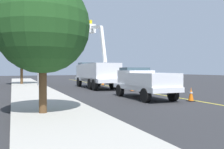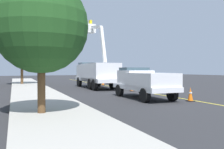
% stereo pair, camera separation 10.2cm
% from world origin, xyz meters
% --- Properties ---
extents(ground, '(120.00, 120.00, 0.00)m').
position_xyz_m(ground, '(0.00, 0.00, 0.00)').
color(ground, '#2D2D30').
extents(sidewalk_far_side, '(60.05, 9.85, 0.12)m').
position_xyz_m(sidewalk_far_side, '(0.91, 8.66, 0.06)').
color(sidewalk_far_side, '#B2ADA3').
rests_on(sidewalk_far_side, ground).
extents(lane_centre_stripe, '(49.74, 5.38, 0.01)m').
position_xyz_m(lane_centre_stripe, '(0.00, 0.00, 0.00)').
color(lane_centre_stripe, yellow).
rests_on(lane_centre_stripe, ground).
extents(utility_bucket_truck, '(8.42, 3.34, 7.17)m').
position_xyz_m(utility_bucket_truck, '(1.22, 2.23, 1.62)').
color(utility_bucket_truck, white).
rests_on(utility_bucket_truck, ground).
extents(service_pickup_truck, '(5.79, 2.67, 2.06)m').
position_xyz_m(service_pickup_truck, '(-8.84, 3.28, 1.12)').
color(service_pickup_truck, white).
rests_on(service_pickup_truck, ground).
extents(passing_minivan, '(4.97, 2.39, 1.69)m').
position_xyz_m(passing_minivan, '(9.41, -3.31, 0.97)').
color(passing_minivan, silver).
rests_on(passing_minivan, ground).
extents(traffic_cone_leading, '(0.40, 0.40, 0.84)m').
position_xyz_m(traffic_cone_leading, '(-11.30, 1.62, 0.41)').
color(traffic_cone_leading, black).
rests_on(traffic_cone_leading, ground).
extents(traffic_cone_mid_front, '(0.40, 0.40, 0.69)m').
position_xyz_m(traffic_cone_mid_front, '(-3.75, 0.98, 0.34)').
color(traffic_cone_mid_front, black).
rests_on(traffic_cone_mid_front, ground).
extents(traffic_cone_mid_rear, '(0.40, 0.40, 0.88)m').
position_xyz_m(traffic_cone_mid_rear, '(4.99, -0.35, 0.43)').
color(traffic_cone_mid_rear, black).
rests_on(traffic_cone_mid_rear, ground).
extents(traffic_signal_mast, '(7.15, 0.99, 8.77)m').
position_xyz_m(traffic_signal_mast, '(4.26, 7.29, 6.05)').
color(traffic_signal_mast, gray).
rests_on(traffic_signal_mast, ground).
extents(street_tree_left, '(3.91, 3.91, 5.66)m').
position_xyz_m(street_tree_left, '(-11.87, 10.56, 3.69)').
color(street_tree_left, brown).
rests_on(street_tree_left, ground).
extents(street_tree_right, '(4.53, 4.53, 6.91)m').
position_xyz_m(street_tree_right, '(10.70, 8.24, 4.63)').
color(street_tree_right, brown).
rests_on(street_tree_right, ground).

